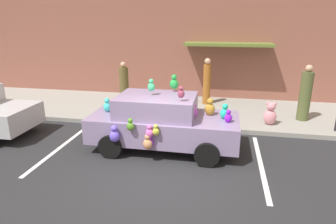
{
  "coord_description": "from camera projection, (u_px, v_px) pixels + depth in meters",
  "views": [
    {
      "loc": [
        1.39,
        -6.08,
        3.56
      ],
      "look_at": [
        -0.19,
        2.1,
        0.9
      ],
      "focal_mm": 31.34,
      "sensor_mm": 36.0,
      "label": 1
    }
  ],
  "objects": [
    {
      "name": "teddy_bear_on_sidewalk",
      "position": [
        270.0,
        114.0,
        9.79
      ],
      "size": [
        0.41,
        0.34,
        0.79
      ],
      "color": "pink",
      "rests_on": "sidewalk"
    },
    {
      "name": "parking_stripe_front",
      "position": [
        261.0,
        164.0,
        7.51
      ],
      "size": [
        0.12,
        3.6,
        0.01
      ],
      "primitive_type": "cube",
      "color": "silver",
      "rests_on": "ground"
    },
    {
      "name": "plush_covered_car",
      "position": [
        162.0,
        122.0,
        8.23
      ],
      "size": [
        4.12,
        2.04,
        2.04
      ],
      "color": "gray",
      "rests_on": "ground"
    },
    {
      "name": "ground_plane",
      "position": [
        159.0,
        174.0,
        7.02
      ],
      "size": [
        60.0,
        60.0,
        0.0
      ],
      "primitive_type": "plane",
      "color": "#262628"
    },
    {
      "name": "pedestrian_near_shopfront",
      "position": [
        207.0,
        82.0,
        12.06
      ],
      "size": [
        0.31,
        0.31,
        1.9
      ],
      "color": "#9F5C21",
      "rests_on": "sidewalk"
    },
    {
      "name": "pedestrian_by_lamp",
      "position": [
        305.0,
        95.0,
        10.1
      ],
      "size": [
        0.39,
        0.39,
        1.94
      ],
      "color": "#525B2F",
      "rests_on": "sidewalk"
    },
    {
      "name": "sidewalk",
      "position": [
        187.0,
        110.0,
        11.68
      ],
      "size": [
        24.0,
        4.0,
        0.15
      ],
      "primitive_type": "cube",
      "color": "gray",
      "rests_on": "ground"
    },
    {
      "name": "pedestrian_walking_past",
      "position": [
        124.0,
        86.0,
        11.85
      ],
      "size": [
        0.37,
        0.37,
        1.79
      ],
      "color": "brown",
      "rests_on": "sidewalk"
    },
    {
      "name": "parking_stripe_rear",
      "position": [
        61.0,
        147.0,
        8.53
      ],
      "size": [
        0.12,
        3.6,
        0.01
      ],
      "primitive_type": "cube",
      "color": "silver",
      "rests_on": "ground"
    },
    {
      "name": "storefront_building",
      "position": [
        195.0,
        28.0,
        12.73
      ],
      "size": [
        24.0,
        1.25,
        6.4
      ],
      "color": "brown",
      "rests_on": "ground"
    }
  ]
}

